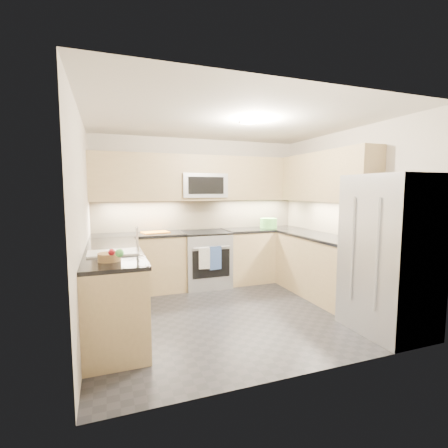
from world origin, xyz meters
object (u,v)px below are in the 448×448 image
cutting_board (155,232)px  gas_range (205,259)px  utensil_bowl (268,223)px  microwave (203,186)px  fruit_basket (109,257)px  refrigerator (389,254)px

cutting_board → gas_range: bearing=-6.0°
utensil_bowl → cutting_board: (-2.03, 0.05, -0.08)m
gas_range → microwave: bearing=90.0°
microwave → cutting_board: size_ratio=1.83×
gas_range → fruit_basket: (-1.54, -1.90, 0.52)m
microwave → utensil_bowl: bearing=-4.1°
fruit_basket → cutting_board: bearing=70.0°
utensil_bowl → refrigerator: bearing=-84.5°
cutting_board → refrigerator: bearing=-47.9°
utensil_bowl → fruit_basket: bearing=-144.8°
microwave → gas_range: bearing=-90.0°
gas_range → microwave: size_ratio=1.20×
gas_range → fruit_basket: 2.50m
refrigerator → utensil_bowl: refrigerator is taller
utensil_bowl → fruit_basket: utensil_bowl is taller
gas_range → refrigerator: 2.86m
utensil_bowl → fruit_basket: (-2.75, -1.94, -0.05)m
utensil_bowl → cutting_board: size_ratio=0.74×
cutting_board → fruit_basket: 2.11m
gas_range → fruit_basket: bearing=-129.0°
refrigerator → fruit_basket: (-2.99, 0.53, 0.08)m
gas_range → cutting_board: 0.96m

